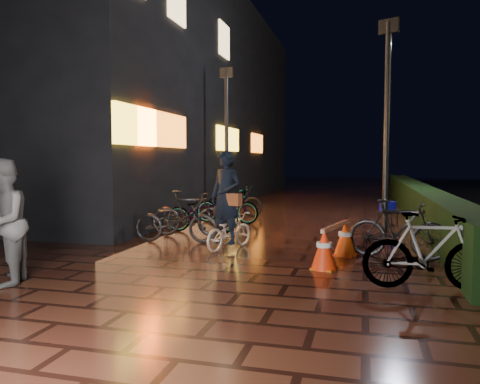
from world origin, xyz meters
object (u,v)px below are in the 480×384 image
(cyclist, at_px, (227,213))
(traffic_barrier, at_px, (335,243))
(bystander_person, at_px, (3,222))
(cart_assembly, at_px, (388,208))

(cyclist, height_order, traffic_barrier, cyclist)
(bystander_person, distance_m, cyclist, 4.18)
(cyclist, distance_m, traffic_barrier, 2.31)
(cart_assembly, bearing_deg, cyclist, -126.65)
(bystander_person, xyz_separation_m, cyclist, (2.36, 3.44, -0.18))
(traffic_barrier, distance_m, cart_assembly, 5.18)
(cart_assembly, bearing_deg, traffic_barrier, -102.40)
(bystander_person, distance_m, traffic_barrier, 5.39)
(cyclist, bearing_deg, bystander_person, -124.45)
(bystander_person, height_order, traffic_barrier, bystander_person)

